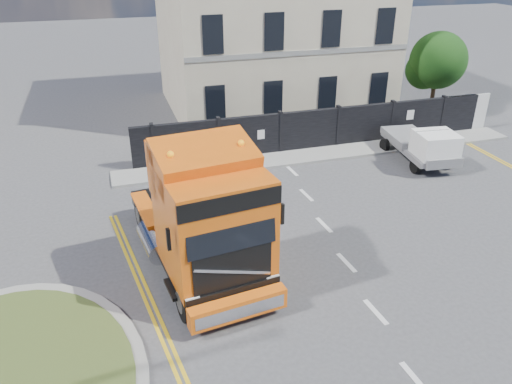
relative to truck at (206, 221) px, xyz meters
name	(u,v)px	position (x,y,z in m)	size (l,w,h in m)	color
ground	(255,272)	(1.43, -0.21, -1.95)	(120.00, 120.00, 0.00)	#424244
hoarding_fence	(329,128)	(7.98, 8.79, -0.95)	(18.80, 0.25, 2.00)	black
georgian_building	(271,8)	(7.43, 16.29, 3.82)	(12.30, 10.30, 12.80)	beige
tree	(435,63)	(15.81, 11.88, 1.10)	(3.20, 3.20, 4.80)	#382619
pavement_far	(325,154)	(7.43, 7.89, -1.89)	(20.00, 1.60, 0.12)	gray
truck	(206,221)	(0.00, 0.00, 0.00)	(3.57, 7.53, 4.35)	black
flatbed_pickup	(428,147)	(11.24, 5.31, -0.99)	(2.19, 4.45, 1.78)	slate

